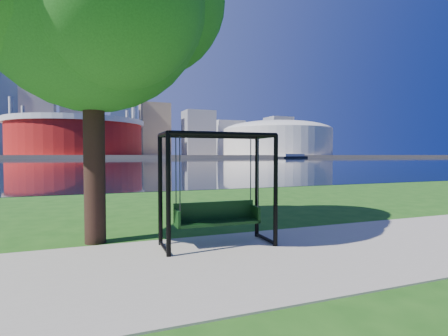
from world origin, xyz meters
TOP-DOWN VIEW (x-y plane):
  - ground at (0.00, 0.00)m, footprint 900.00×900.00m
  - path at (0.00, -0.50)m, footprint 120.00×4.00m
  - river at (0.00, 102.00)m, footprint 900.00×180.00m
  - far_bank at (0.00, 306.00)m, footprint 900.00×228.00m
  - stadium at (-10.00, 235.00)m, footprint 83.00×83.00m
  - arena at (135.00, 235.00)m, footprint 84.00×84.00m
  - skyline at (-4.27, 319.39)m, footprint 392.00×66.00m
  - swing at (-0.17, 0.62)m, footprint 2.35×1.06m
  - barge at (117.07, 185.06)m, footprint 27.73×17.93m

SIDE VIEW (x-z plane):
  - ground at x=0.00m, z-range 0.00..0.00m
  - river at x=0.00m, z-range 0.00..0.02m
  - path at x=0.00m, z-range 0.00..0.03m
  - far_bank at x=0.00m, z-range 0.00..2.00m
  - swing at x=-0.17m, z-range -0.04..2.34m
  - barge at x=117.07m, z-range -0.12..2.59m
  - stadium at x=-10.00m, z-range -1.77..30.23m
  - arena at x=135.00m, z-range 2.59..29.15m
  - skyline at x=-4.27m, z-range -12.36..84.14m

